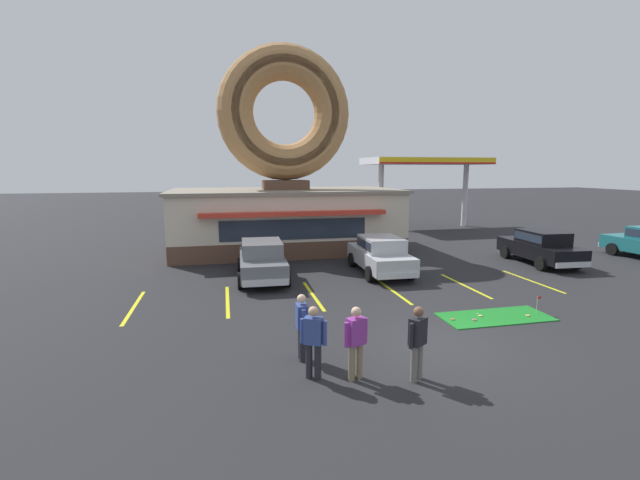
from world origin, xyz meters
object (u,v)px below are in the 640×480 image
putting_flag_pin (538,300)px  car_grey (262,258)px  pedestrian_clipboard_woman (417,340)px  pedestrian_leather_jacket_man (313,339)px  trash_bin (174,254)px  car_black (541,246)px  car_silver (380,253)px  pedestrian_hooded_kid (356,340)px  pedestrian_blue_sweater_man (302,324)px  golf_ball (478,314)px

putting_flag_pin → car_grey: car_grey is taller
pedestrian_clipboard_woman → pedestrian_leather_jacket_man: bearing=165.5°
putting_flag_pin → trash_bin: 15.35m
car_black → pedestrian_clipboard_woman: bearing=-139.0°
car_grey → trash_bin: (-3.80, 3.65, -0.37)m
putting_flag_pin → pedestrian_clipboard_woman: size_ratio=0.34×
car_silver → pedestrian_hooded_kid: pedestrian_hooded_kid is taller
pedestrian_clipboard_woman → trash_bin: size_ratio=1.67×
car_grey → car_silver: 5.08m
car_grey → pedestrian_blue_sweater_man: (0.25, -7.75, 0.01)m
pedestrian_hooded_kid → trash_bin: size_ratio=1.66×
car_black → car_grey: size_ratio=1.01×
pedestrian_clipboard_woman → trash_bin: pedestrian_clipboard_woman is taller
pedestrian_leather_jacket_man → trash_bin: (-4.14, 12.36, -0.39)m
car_silver → pedestrian_hooded_kid: bearing=-113.6°
golf_ball → pedestrian_hooded_kid: (-4.90, -3.06, 0.84)m
car_black → pedestrian_leather_jacket_man: pedestrian_leather_jacket_man is taller
car_silver → pedestrian_clipboard_woman: size_ratio=2.82×
car_silver → trash_bin: bearing=157.3°
pedestrian_leather_jacket_man → pedestrian_clipboard_woman: bearing=-14.5°
pedestrian_clipboard_woman → trash_bin: bearing=115.9°
trash_bin → golf_ball: bearing=-43.9°
pedestrian_hooded_kid → car_black: bearing=36.9°
pedestrian_clipboard_woman → car_grey: bearing=104.9°
car_grey → pedestrian_leather_jacket_man: bearing=-87.8°
golf_ball → pedestrian_hooded_kid: bearing=-148.0°
pedestrian_hooded_kid → pedestrian_leather_jacket_man: 0.90m
car_silver → pedestrian_clipboard_woman: (-2.62, -9.19, 0.03)m
pedestrian_hooded_kid → pedestrian_blue_sweater_man: bearing=128.7°
car_black → pedestrian_leather_jacket_man: size_ratio=2.89×
golf_ball → car_grey: bearing=136.0°
car_grey → putting_flag_pin: bearing=-37.7°
car_grey → car_black: bearing=0.2°
car_black → pedestrian_clipboard_woman: (-10.72, -9.30, 0.03)m
putting_flag_pin → pedestrian_blue_sweater_man: bearing=-168.5°
car_black → pedestrian_clipboard_woman: size_ratio=2.85×
putting_flag_pin → pedestrian_leather_jacket_man: bearing=-161.7°
putting_flag_pin → car_grey: 10.10m
pedestrian_hooded_kid → pedestrian_clipboard_woman: bearing=-14.3°
golf_ball → trash_bin: trash_bin is taller
car_grey → pedestrian_clipboard_woman: size_ratio=2.82×
putting_flag_pin → car_black: 8.11m
car_black → pedestrian_blue_sweater_man: size_ratio=2.90×
pedestrian_hooded_kid → pedestrian_leather_jacket_man: size_ratio=1.00×
car_black → trash_bin: (-16.99, 3.61, -0.37)m
pedestrian_blue_sweater_man → pedestrian_hooded_kid: size_ratio=0.99×
car_black → pedestrian_blue_sweater_man: 15.10m
golf_ball → putting_flag_pin: bearing=-8.8°
car_black → car_grey: 13.18m
golf_ball → pedestrian_leather_jacket_man: pedestrian_leather_jacket_man is taller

